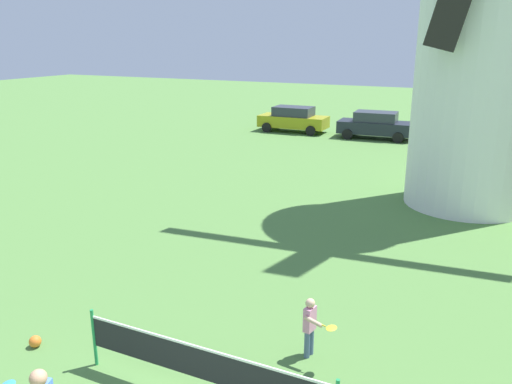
{
  "coord_description": "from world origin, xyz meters",
  "views": [
    {
      "loc": [
        3.66,
        -3.64,
        5.65
      ],
      "look_at": [
        -0.2,
        4.39,
        2.99
      ],
      "focal_mm": 36.43,
      "sensor_mm": 36.0,
      "label": 1
    }
  ],
  "objects_px": {
    "parked_car_black": "(375,125)",
    "parked_car_red": "(474,129)",
    "player_far": "(311,324)",
    "tennis_net": "(202,364)",
    "stray_ball": "(35,341)",
    "parked_car_mustard": "(293,119)",
    "windmill": "(488,5)"
  },
  "relations": [
    {
      "from": "player_far",
      "to": "parked_car_red",
      "type": "xyz_separation_m",
      "value": [
        1.27,
        22.99,
        0.15
      ]
    },
    {
      "from": "player_far",
      "to": "parked_car_mustard",
      "type": "xyz_separation_m",
      "value": [
        -9.13,
        22.08,
        0.15
      ]
    },
    {
      "from": "parked_car_mustard",
      "to": "parked_car_black",
      "type": "relative_size",
      "value": 0.99
    },
    {
      "from": "parked_car_mustard",
      "to": "tennis_net",
      "type": "bearing_deg",
      "value": -71.59
    },
    {
      "from": "parked_car_red",
      "to": "tennis_net",
      "type": "bearing_deg",
      "value": -95.54
    },
    {
      "from": "parked_car_mustard",
      "to": "parked_car_black",
      "type": "bearing_deg",
      "value": -0.77
    },
    {
      "from": "parked_car_black",
      "to": "stray_ball",
      "type": "bearing_deg",
      "value": -91.94
    },
    {
      "from": "stray_ball",
      "to": "parked_car_black",
      "type": "bearing_deg",
      "value": 88.06
    },
    {
      "from": "windmill",
      "to": "player_far",
      "type": "distance_m",
      "value": 12.63
    },
    {
      "from": "stray_ball",
      "to": "parked_car_black",
      "type": "xyz_separation_m",
      "value": [
        0.81,
        23.99,
        0.7
      ]
    },
    {
      "from": "tennis_net",
      "to": "parked_car_black",
      "type": "height_order",
      "value": "parked_car_black"
    },
    {
      "from": "parked_car_black",
      "to": "parked_car_mustard",
      "type": "bearing_deg",
      "value": 179.23
    },
    {
      "from": "parked_car_black",
      "to": "tennis_net",
      "type": "bearing_deg",
      "value": -83.21
    },
    {
      "from": "stray_ball",
      "to": "player_far",
      "type": "bearing_deg",
      "value": 22.38
    },
    {
      "from": "tennis_net",
      "to": "parked_car_black",
      "type": "relative_size",
      "value": 1.05
    },
    {
      "from": "parked_car_black",
      "to": "parked_car_red",
      "type": "height_order",
      "value": "same"
    },
    {
      "from": "parked_car_black",
      "to": "parked_car_red",
      "type": "relative_size",
      "value": 0.96
    },
    {
      "from": "stray_ball",
      "to": "parked_car_mustard",
      "type": "bearing_deg",
      "value": 100.18
    },
    {
      "from": "windmill",
      "to": "parked_car_mustard",
      "type": "bearing_deg",
      "value": 134.5
    },
    {
      "from": "player_far",
      "to": "tennis_net",
      "type": "bearing_deg",
      "value": -121.02
    },
    {
      "from": "tennis_net",
      "to": "parked_car_mustard",
      "type": "relative_size",
      "value": 1.06
    },
    {
      "from": "parked_car_mustard",
      "to": "parked_car_black",
      "type": "xyz_separation_m",
      "value": [
        5.13,
        -0.07,
        -0.0
      ]
    },
    {
      "from": "windmill",
      "to": "parked_car_mustard",
      "type": "height_order",
      "value": "windmill"
    },
    {
      "from": "windmill",
      "to": "parked_car_red",
      "type": "height_order",
      "value": "windmill"
    },
    {
      "from": "parked_car_red",
      "to": "player_far",
      "type": "bearing_deg",
      "value": -93.16
    },
    {
      "from": "player_far",
      "to": "parked_car_mustard",
      "type": "height_order",
      "value": "parked_car_mustard"
    },
    {
      "from": "tennis_net",
      "to": "stray_ball",
      "type": "bearing_deg",
      "value": -178.87
    },
    {
      "from": "player_far",
      "to": "parked_car_red",
      "type": "bearing_deg",
      "value": 86.84
    },
    {
      "from": "windmill",
      "to": "parked_car_black",
      "type": "xyz_separation_m",
      "value": [
        -5.78,
        11.03,
        -5.84
      ]
    },
    {
      "from": "stray_ball",
      "to": "tennis_net",
      "type": "bearing_deg",
      "value": 1.13
    },
    {
      "from": "stray_ball",
      "to": "parked_car_red",
      "type": "distance_m",
      "value": 25.71
    },
    {
      "from": "windmill",
      "to": "parked_car_red",
      "type": "bearing_deg",
      "value": 92.45
    }
  ]
}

